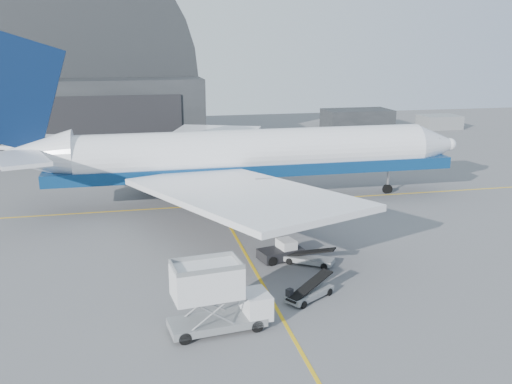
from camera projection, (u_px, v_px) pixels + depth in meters
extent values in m
plane|color=#565659|center=(256.00, 273.00, 45.49)|extent=(200.00, 200.00, 0.00)
cube|color=gold|center=(218.00, 205.00, 64.36)|extent=(80.00, 0.25, 0.02)
cube|color=gold|center=(262.00, 283.00, 43.60)|extent=(0.25, 40.00, 0.02)
cube|color=black|center=(55.00, 111.00, 100.69)|extent=(50.00, 28.00, 12.00)
cube|color=black|center=(45.00, 128.00, 87.63)|extent=(42.00, 0.40, 9.50)
cube|color=black|center=(357.00, 128.00, 121.42)|extent=(14.00, 8.00, 4.00)
cube|color=gray|center=(439.00, 128.00, 121.21)|extent=(8.00, 6.00, 2.80)
cylinder|color=white|center=(255.00, 153.00, 64.55)|extent=(39.53, 5.27, 5.27)
cone|color=white|center=(433.00, 145.00, 69.21)|extent=(4.83, 5.27, 5.27)
sphere|color=white|center=(450.00, 144.00, 69.67)|extent=(1.54, 1.54, 1.54)
cone|color=white|center=(35.00, 156.00, 59.43)|extent=(7.69, 5.27, 5.27)
cube|color=black|center=(424.00, 140.00, 68.76)|extent=(2.85, 2.42, 0.77)
cube|color=navy|center=(255.00, 167.00, 64.99)|extent=(46.12, 5.33, 1.32)
cube|color=white|center=(240.00, 193.00, 51.48)|extent=(20.25, 26.92, 1.60)
cube|color=white|center=(202.00, 144.00, 76.35)|extent=(20.25, 26.92, 1.60)
cube|color=white|center=(20.00, 159.00, 54.48)|extent=(6.72, 9.19, 0.38)
cube|color=white|center=(36.00, 142.00, 63.81)|extent=(6.72, 9.19, 0.38)
cube|color=#071634|center=(17.00, 93.00, 57.55)|extent=(10.18, 0.55, 12.65)
cylinder|color=gray|center=(264.00, 197.00, 56.76)|extent=(5.71, 2.96, 2.96)
cylinder|color=gray|center=(232.00, 162.00, 73.34)|extent=(5.71, 2.96, 2.96)
cylinder|color=#A5A5AA|center=(388.00, 181.00, 69.08)|extent=(0.31, 0.31, 3.07)
cylinder|color=black|center=(387.00, 189.00, 69.34)|extent=(1.21, 0.38, 1.21)
cylinder|color=black|center=(243.00, 205.00, 62.08)|extent=(1.43, 0.49, 1.43)
cylinder|color=black|center=(231.00, 190.00, 68.71)|extent=(1.43, 0.49, 1.43)
cube|color=gray|center=(217.00, 322.00, 36.34)|extent=(6.33, 3.16, 0.51)
cube|color=silver|center=(256.00, 304.00, 36.98)|extent=(1.90, 2.51, 1.62)
cube|color=black|center=(267.00, 299.00, 37.17)|extent=(0.32, 1.92, 0.91)
cube|color=silver|center=(207.00, 281.00, 35.40)|extent=(4.54, 3.04, 2.03)
cylinder|color=black|center=(257.00, 326.00, 36.16)|extent=(0.84, 0.40, 0.81)
cylinder|color=black|center=(246.00, 311.00, 38.10)|extent=(0.84, 0.40, 0.81)
cylinder|color=black|center=(185.00, 338.00, 34.65)|extent=(0.84, 0.40, 0.81)
cylinder|color=black|center=(178.00, 322.00, 36.59)|extent=(0.84, 0.40, 0.81)
cube|color=black|center=(281.00, 254.00, 48.22)|extent=(4.04, 2.82, 0.82)
cube|color=silver|center=(286.00, 244.00, 48.27)|extent=(1.63, 1.90, 0.82)
cylinder|color=black|center=(299.00, 256.00, 48.01)|extent=(0.88, 0.51, 0.82)
cylinder|color=black|center=(288.00, 249.00, 49.60)|extent=(0.88, 0.51, 0.82)
cylinder|color=black|center=(272.00, 261.00, 46.91)|extent=(0.88, 0.51, 0.82)
cylinder|color=black|center=(262.00, 254.00, 48.50)|extent=(0.88, 0.51, 0.82)
cube|color=gray|center=(310.00, 294.00, 40.78)|extent=(4.08, 3.30, 0.41)
cube|color=black|center=(310.00, 285.00, 40.62)|extent=(4.06, 3.06, 1.16)
cube|color=black|center=(289.00, 293.00, 39.88)|extent=(0.58, 0.55, 0.54)
cylinder|color=black|center=(329.00, 292.00, 41.38)|extent=(0.58, 0.48, 0.54)
cylinder|color=black|center=(316.00, 287.00, 42.24)|extent=(0.58, 0.48, 0.54)
cylinder|color=black|center=(303.00, 305.00, 39.39)|extent=(0.58, 0.48, 0.54)
cylinder|color=black|center=(290.00, 299.00, 40.25)|extent=(0.58, 0.48, 0.54)
cube|color=gray|center=(309.00, 259.00, 47.15)|extent=(4.14, 3.45, 0.42)
cube|color=black|center=(309.00, 252.00, 46.99)|extent=(4.10, 3.22, 1.18)
cube|color=black|center=(292.00, 250.00, 48.09)|extent=(0.59, 0.57, 0.55)
cylinder|color=black|center=(324.00, 266.00, 46.07)|extent=(0.59, 0.50, 0.55)
cylinder|color=black|center=(328.00, 261.00, 47.23)|extent=(0.59, 0.50, 0.55)
cylinder|color=black|center=(289.00, 261.00, 47.14)|extent=(0.59, 0.50, 0.55)
cylinder|color=black|center=(294.00, 256.00, 48.30)|extent=(0.59, 0.50, 0.55)
cube|color=#E74007|center=(204.00, 271.00, 45.86)|extent=(0.34, 0.34, 0.03)
cone|color=#E74007|center=(204.00, 268.00, 45.80)|extent=(0.34, 0.34, 0.49)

